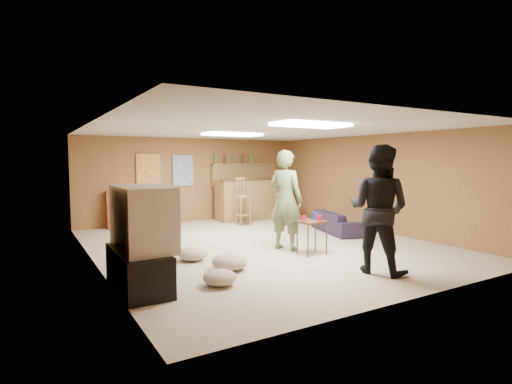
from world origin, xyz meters
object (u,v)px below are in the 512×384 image
person_olive (286,200)px  sofa (338,222)px  bar_counter (252,199)px  tray_table (312,238)px  tv_body (143,218)px  person_black (378,209)px

person_olive → sofa: size_ratio=1.12×
bar_counter → person_olive: 3.81m
bar_counter → tray_table: bearing=-105.9°
tray_table → tv_body: bearing=-172.8°
sofa → tray_table: 2.26m
bar_counter → sofa: bar_counter is taller
tv_body → tray_table: size_ratio=1.91×
person_black → sofa: size_ratio=1.14×
bar_counter → person_olive: size_ratio=1.11×
bar_counter → person_black: bearing=-100.9°
sofa → bar_counter: bearing=29.8°
person_black → tv_body: bearing=50.8°
tv_body → bar_counter: 6.09m
bar_counter → tray_table: (-1.16, -4.07, -0.26)m
bar_counter → person_olive: (-1.35, -3.55, 0.35)m
bar_counter → person_olive: bearing=-110.8°
person_olive → person_black: person_black is taller
person_black → tray_table: 1.51m
tv_body → person_olive: 2.94m
tv_body → person_olive: person_olive is taller
person_olive → tray_table: person_olive is taller
tray_table → bar_counter: bearing=74.1°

